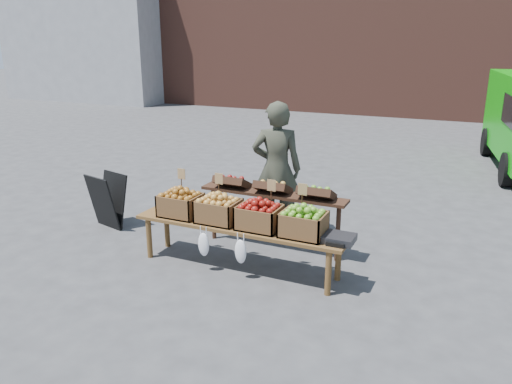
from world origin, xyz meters
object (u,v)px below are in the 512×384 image
at_px(crate_red_apples, 259,217).
at_px(crate_russet_pears, 219,211).
at_px(display_bench, 239,247).
at_px(crate_green_apples, 303,224).
at_px(vendor, 277,169).
at_px(weighing_scale, 339,238).
at_px(back_table, 273,213).
at_px(crate_golden_apples, 181,205).
at_px(chalkboard_sign, 108,201).

bearing_deg(crate_red_apples, crate_russet_pears, 180.00).
relative_size(display_bench, crate_green_apples, 5.40).
xyz_separation_m(vendor, display_bench, (0.04, -1.28, -0.68)).
xyz_separation_m(vendor, weighing_scale, (1.29, -1.28, -0.35)).
distance_m(back_table, display_bench, 0.77).
distance_m(crate_green_apples, weighing_scale, 0.44).
relative_size(vendor, weighing_scale, 5.67).
xyz_separation_m(vendor, crate_red_apples, (0.32, -1.28, -0.25)).
distance_m(display_bench, crate_golden_apples, 0.93).
xyz_separation_m(crate_golden_apples, weighing_scale, (2.08, 0.00, -0.10)).
xyz_separation_m(crate_russet_pears, crate_green_apples, (1.10, 0.00, 0.00)).
bearing_deg(crate_golden_apples, display_bench, 0.00).
height_order(crate_green_apples, weighing_scale, crate_green_apples).
bearing_deg(display_bench, back_table, 78.96).
xyz_separation_m(back_table, display_bench, (-0.14, -0.72, -0.24)).
xyz_separation_m(back_table, weighing_scale, (1.11, -0.72, 0.09)).
bearing_deg(crate_russet_pears, crate_golden_apples, 180.00).
height_order(crate_golden_apples, crate_russet_pears, same).
relative_size(chalkboard_sign, crate_russet_pears, 1.66).
bearing_deg(weighing_scale, crate_red_apples, 180.00).
distance_m(crate_russet_pears, crate_green_apples, 1.10).
height_order(crate_golden_apples, weighing_scale, crate_golden_apples).
height_order(back_table, weighing_scale, back_table).
bearing_deg(crate_russet_pears, vendor, 79.64).
xyz_separation_m(back_table, crate_golden_apples, (-0.97, -0.72, 0.19)).
relative_size(crate_red_apples, weighing_scale, 1.47).
xyz_separation_m(chalkboard_sign, crate_green_apples, (3.25, -0.45, 0.29)).
xyz_separation_m(back_table, crate_russet_pears, (-0.42, -0.72, 0.19)).
bearing_deg(display_bench, chalkboard_sign, 169.45).
xyz_separation_m(chalkboard_sign, back_table, (2.57, 0.27, 0.10)).
height_order(back_table, display_bench, back_table).
bearing_deg(crate_red_apples, crate_green_apples, 0.00).
xyz_separation_m(vendor, chalkboard_sign, (-2.39, -0.83, -0.55)).
relative_size(back_table, weighing_scale, 6.18).
relative_size(vendor, back_table, 0.92).
relative_size(vendor, crate_golden_apples, 3.86).
bearing_deg(crate_russet_pears, crate_red_apples, 0.00).
xyz_separation_m(display_bench, crate_golden_apples, (-0.82, 0.00, 0.42)).
relative_size(back_table, display_bench, 0.78).
bearing_deg(chalkboard_sign, crate_golden_apples, -1.80).
bearing_deg(crate_golden_apples, vendor, 58.54).
distance_m(crate_golden_apples, crate_green_apples, 1.65).
bearing_deg(crate_green_apples, crate_russet_pears, 180.00).
height_order(back_table, crate_green_apples, back_table).
bearing_deg(display_bench, crate_green_apples, 0.00).
relative_size(crate_russet_pears, weighing_scale, 1.47).
height_order(chalkboard_sign, crate_russet_pears, crate_russet_pears).
relative_size(back_table, crate_green_apples, 4.20).
xyz_separation_m(crate_golden_apples, crate_red_apples, (1.10, 0.00, 0.00)).
height_order(vendor, back_table, vendor).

